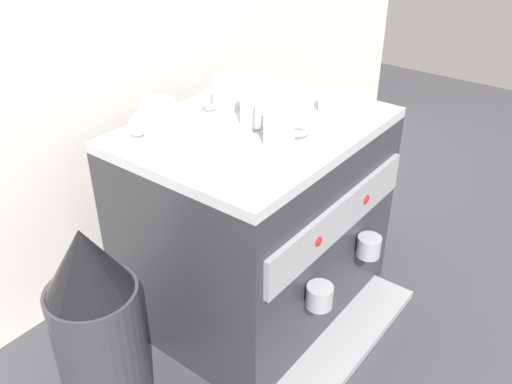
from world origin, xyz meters
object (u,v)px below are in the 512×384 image
(ceramic_cup_2, at_px, (225,93))
(coffee_grinder, at_px, (98,328))
(ceramic_cup_3, at_px, (281,125))
(ceramic_bowl_1, at_px, (291,102))
(ceramic_cup_1, at_px, (157,117))
(milk_pitcher, at_px, (336,209))
(ceramic_bowl_0, at_px, (199,152))
(ceramic_bowl_2, at_px, (345,104))
(espresso_machine, at_px, (257,219))
(ceramic_cup_0, at_px, (255,107))

(ceramic_cup_2, xyz_separation_m, coffee_grinder, (-0.47, -0.07, -0.31))
(ceramic_cup_3, xyz_separation_m, ceramic_bowl_1, (0.17, 0.09, -0.03))
(ceramic_cup_2, relative_size, ceramic_bowl_1, 1.03)
(ceramic_bowl_1, bearing_deg, coffee_grinder, 175.49)
(ceramic_cup_1, relative_size, milk_pitcher, 0.75)
(ceramic_cup_1, xyz_separation_m, ceramic_bowl_0, (-0.04, -0.15, -0.02))
(ceramic_bowl_0, bearing_deg, milk_pitcher, 0.75)
(ceramic_cup_2, bearing_deg, milk_pitcher, -17.77)
(ceramic_cup_3, xyz_separation_m, coffee_grinder, (-0.40, 0.14, -0.32))
(ceramic_cup_1, distance_m, milk_pitcher, 0.72)
(ceramic_cup_1, height_order, ceramic_bowl_2, ceramic_cup_1)
(ceramic_cup_3, bearing_deg, espresso_machine, 63.33)
(ceramic_cup_0, bearing_deg, ceramic_bowl_0, -177.23)
(espresso_machine, distance_m, ceramic_cup_0, 0.29)
(ceramic_cup_3, height_order, ceramic_bowl_2, ceramic_cup_3)
(coffee_grinder, bearing_deg, ceramic_bowl_1, -4.51)
(ceramic_cup_2, relative_size, ceramic_cup_3, 1.11)
(ceramic_cup_3, bearing_deg, ceramic_bowl_1, 28.54)
(coffee_grinder, bearing_deg, milk_pitcher, -2.95)
(ceramic_bowl_0, relative_size, ceramic_bowl_1, 0.99)
(ceramic_cup_2, distance_m, ceramic_bowl_1, 0.15)
(ceramic_bowl_0, bearing_deg, ceramic_cup_2, 28.96)
(ceramic_cup_1, distance_m, ceramic_bowl_1, 0.32)
(coffee_grinder, xyz_separation_m, milk_pitcher, (0.84, -0.04, -0.14))
(ceramic_cup_2, xyz_separation_m, ceramic_bowl_0, (-0.22, -0.12, -0.02))
(milk_pitcher, bearing_deg, espresso_machine, 179.61)
(espresso_machine, bearing_deg, coffee_grinder, 174.83)
(espresso_machine, relative_size, ceramic_cup_3, 6.17)
(ceramic_bowl_1, bearing_deg, ceramic_cup_3, -151.46)
(ceramic_cup_2, bearing_deg, ceramic_cup_0, -107.50)
(ceramic_cup_0, relative_size, ceramic_bowl_0, 0.89)
(ceramic_cup_2, xyz_separation_m, ceramic_cup_3, (-0.08, -0.21, 0.00))
(ceramic_cup_0, relative_size, ceramic_bowl_2, 0.72)
(milk_pitcher, bearing_deg, ceramic_cup_0, 179.81)
(ceramic_bowl_0, xyz_separation_m, ceramic_bowl_1, (0.32, 0.01, 0.00))
(ceramic_cup_0, distance_m, ceramic_bowl_2, 0.22)
(ceramic_cup_0, bearing_deg, ceramic_bowl_2, -30.33)
(ceramic_cup_0, height_order, ceramic_cup_2, ceramic_cup_0)
(ceramic_cup_0, distance_m, coffee_grinder, 0.54)
(ceramic_bowl_2, bearing_deg, coffee_grinder, 166.31)
(espresso_machine, xyz_separation_m, milk_pitcher, (0.39, -0.00, -0.17))
(ceramic_cup_0, distance_m, ceramic_bowl_1, 0.13)
(espresso_machine, bearing_deg, ceramic_cup_3, -116.67)
(ceramic_cup_3, distance_m, coffee_grinder, 0.53)
(ceramic_cup_1, distance_m, ceramic_cup_3, 0.26)
(espresso_machine, height_order, ceramic_cup_3, ceramic_cup_3)
(ceramic_cup_1, xyz_separation_m, milk_pitcher, (0.55, -0.15, -0.45))
(espresso_machine, xyz_separation_m, ceramic_cup_1, (-0.16, 0.14, 0.28))
(ceramic_bowl_0, bearing_deg, ceramic_bowl_1, 1.08)
(ceramic_bowl_0, bearing_deg, ceramic_cup_3, -30.18)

